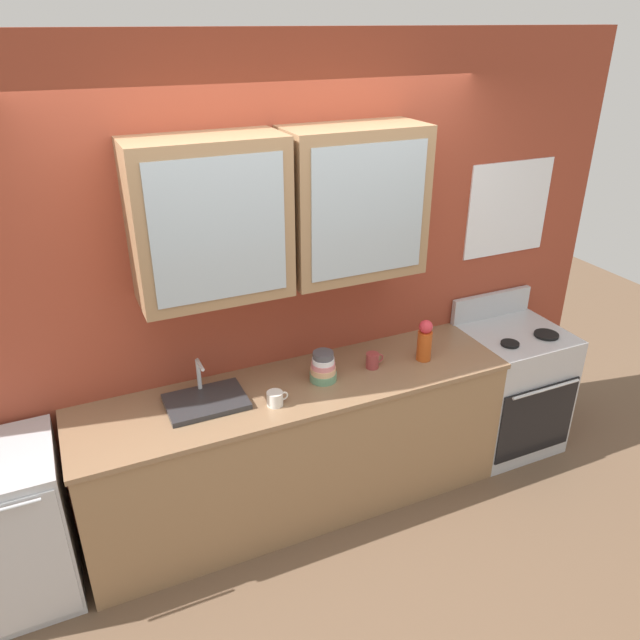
# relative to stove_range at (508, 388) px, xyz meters

# --- Properties ---
(ground_plane) EXTENTS (10.00, 10.00, 0.00)m
(ground_plane) POSITION_rel_stove_range_xyz_m (-1.59, 0.00, -0.45)
(ground_plane) COLOR brown
(back_wall_unit) EXTENTS (4.65, 0.47, 2.75)m
(back_wall_unit) POSITION_rel_stove_range_xyz_m (-1.59, 0.30, 1.06)
(back_wall_unit) COLOR #993D28
(back_wall_unit) RESTS_ON ground_plane
(counter) EXTENTS (2.57, 0.63, 0.88)m
(counter) POSITION_rel_stove_range_xyz_m (-1.59, 0.00, -0.01)
(counter) COLOR #93704C
(counter) RESTS_ON ground_plane
(stove_range) EXTENTS (0.68, 0.65, 1.06)m
(stove_range) POSITION_rel_stove_range_xyz_m (0.00, 0.00, 0.00)
(stove_range) COLOR silver
(stove_range) RESTS_ON ground_plane
(sink_faucet) EXTENTS (0.43, 0.31, 0.22)m
(sink_faucet) POSITION_rel_stove_range_xyz_m (-2.12, 0.04, 0.46)
(sink_faucet) COLOR #2D2D30
(sink_faucet) RESTS_ON counter
(bowl_stack) EXTENTS (0.16, 0.16, 0.18)m
(bowl_stack) POSITION_rel_stove_range_xyz_m (-1.43, 0.00, 0.52)
(bowl_stack) COLOR #669972
(bowl_stack) RESTS_ON counter
(vase) EXTENTS (0.09, 0.09, 0.27)m
(vase) POSITION_rel_stove_range_xyz_m (-0.76, -0.04, 0.57)
(vase) COLOR #BF4C19
(vase) RESTS_ON counter
(cup_near_sink) EXTENTS (0.12, 0.09, 0.08)m
(cup_near_sink) POSITION_rel_stove_range_xyz_m (-1.78, -0.13, 0.48)
(cup_near_sink) COLOR silver
(cup_near_sink) RESTS_ON counter
(cup_near_bowls) EXTENTS (0.11, 0.08, 0.10)m
(cup_near_bowls) POSITION_rel_stove_range_xyz_m (-1.10, 0.01, 0.48)
(cup_near_bowls) COLOR #993838
(cup_near_bowls) RESTS_ON counter
(dishwasher) EXTENTS (0.59, 0.62, 0.88)m
(dishwasher) POSITION_rel_stove_range_xyz_m (-3.21, -0.00, -0.01)
(dishwasher) COLOR silver
(dishwasher) RESTS_ON ground_plane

